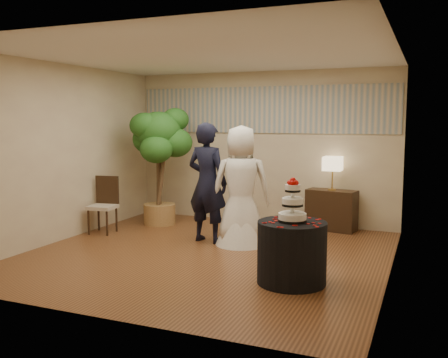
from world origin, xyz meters
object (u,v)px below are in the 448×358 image
at_px(console, 331,210).
at_px(side_chair, 102,205).
at_px(cake_table, 292,253).
at_px(table_lamp, 332,173).
at_px(ficus_tree, 159,165).
at_px(bride, 241,186).
at_px(wedding_cake, 293,200).
at_px(groom, 207,183).

height_order(console, side_chair, side_chair).
bearing_deg(cake_table, table_lamp, 91.77).
bearing_deg(console, side_chair, -144.26).
relative_size(console, ficus_tree, 0.39).
bearing_deg(bride, side_chair, -17.38).
bearing_deg(side_chair, wedding_cake, -27.46).
relative_size(wedding_cake, side_chair, 0.54).
distance_m(bride, wedding_cake, 1.91).
bearing_deg(cake_table, ficus_tree, 143.25).
bearing_deg(wedding_cake, groom, 140.27).
height_order(bride, table_lamp, bride).
xyz_separation_m(cake_table, table_lamp, (-0.09, 3.04, 0.63)).
xyz_separation_m(cake_table, wedding_cake, (0.00, 0.00, 0.63)).
distance_m(groom, side_chair, 1.96).
xyz_separation_m(ficus_tree, side_chair, (-0.53, -1.01, -0.61)).
relative_size(groom, side_chair, 1.96).
xyz_separation_m(bride, table_lamp, (1.10, 1.56, 0.08)).
distance_m(bride, side_chair, 2.49).
xyz_separation_m(wedding_cake, console, (-0.09, 3.04, -0.65)).
bearing_deg(side_chair, bride, -3.58).
bearing_deg(side_chair, cake_table, -27.46).
height_order(console, ficus_tree, ficus_tree).
height_order(cake_table, wedding_cake, wedding_cake).
bearing_deg(ficus_tree, table_lamp, 13.31).
distance_m(wedding_cake, console, 3.11).
bearing_deg(side_chair, groom, -3.45).
relative_size(groom, ficus_tree, 0.86).
bearing_deg(cake_table, wedding_cake, 0.00).
bearing_deg(wedding_cake, bride, 128.81).
bearing_deg(bride, cake_table, 107.39).
bearing_deg(table_lamp, side_chair, -154.02).
bearing_deg(table_lamp, ficus_tree, -166.69).
height_order(wedding_cake, side_chair, wedding_cake).
bearing_deg(side_chair, ficus_tree, 54.99).
distance_m(bride, console, 1.99).
height_order(cake_table, side_chair, side_chair).
height_order(bride, side_chair, bride).
relative_size(bride, console, 2.17).
relative_size(ficus_tree, side_chair, 2.27).
height_order(groom, ficus_tree, ficus_tree).
bearing_deg(bride, table_lamp, -146.73).
bearing_deg(side_chair, console, 18.36).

